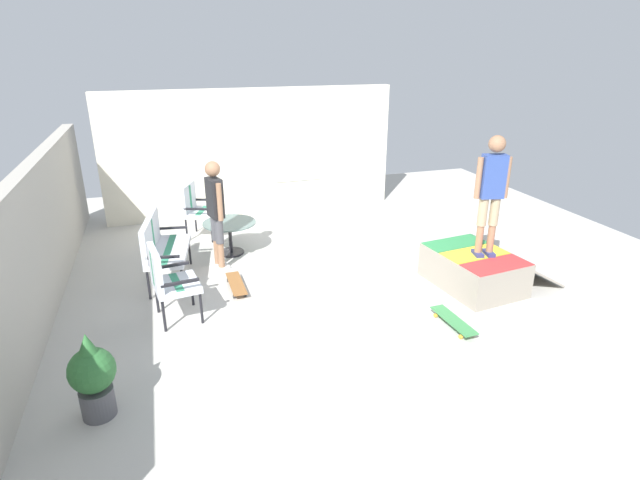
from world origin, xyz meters
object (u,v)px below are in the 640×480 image
object	(u,v)px
skateboard_spare	(453,321)
potted_plant	(93,375)
patio_chair_by_wall	(167,277)
person_skater	(492,187)
patio_table	(230,231)
skate_ramp	(475,269)
person_watching	(215,207)
skateboard_by_bench	(236,284)
patio_chair_near_house	(196,206)
patio_bench	(160,243)

from	to	relation	value
skateboard_spare	potted_plant	size ratio (longest dim) A/B	0.88
patio_chair_by_wall	person_skater	xyz separation A→B (m)	(-0.43, -4.42, 0.94)
patio_chair_by_wall	person_skater	distance (m)	4.54
skateboard_spare	patio_table	bearing A→B (deg)	35.53
patio_table	skate_ramp	bearing A→B (deg)	-125.49
person_watching	skateboard_by_bench	size ratio (longest dim) A/B	2.19
skate_ramp	skateboard_by_bench	xyz separation A→B (m)	(0.95, 3.43, -0.18)
patio_chair_near_house	patio_table	world-z (taller)	patio_chair_near_house
skate_ramp	patio_chair_near_house	bearing A→B (deg)	48.36
patio_table	person_watching	size ratio (longest dim) A/B	0.51
potted_plant	patio_table	bearing A→B (deg)	-26.20
patio_table	person_watching	bearing A→B (deg)	154.73
patio_chair_by_wall	patio_table	world-z (taller)	patio_chair_by_wall
patio_bench	skateboard_by_bench	world-z (taller)	patio_bench
skateboard_spare	person_skater	bearing A→B (deg)	-48.48
skateboard_spare	skate_ramp	bearing A→B (deg)	-44.21
patio_chair_near_house	skateboard_by_bench	size ratio (longest dim) A/B	1.27
skateboard_spare	patio_chair_by_wall	bearing A→B (deg)	69.56
patio_bench	person_skater	bearing A→B (deg)	-110.46
person_skater	potted_plant	world-z (taller)	person_skater
patio_bench	patio_table	xyz separation A→B (m)	(0.78, -1.14, -0.21)
skate_ramp	person_watching	size ratio (longest dim) A/B	1.05
patio_table	potted_plant	xyz separation A→B (m)	(-3.72, 1.83, 0.06)
patio_bench	person_watching	distance (m)	1.00
person_skater	skateboard_by_bench	world-z (taller)	person_skater
person_watching	potted_plant	xyz separation A→B (m)	(-3.16, 1.57, -0.57)
patio_bench	person_skater	xyz separation A→B (m)	(-1.67, -4.48, 0.93)
potted_plant	patio_chair_by_wall	bearing A→B (deg)	-23.76
patio_bench	person_watching	xyz separation A→B (m)	(0.22, -0.88, 0.42)
patio_chair_near_house	skateboard_spare	distance (m)	5.19
patio_chair_near_house	person_skater	world-z (taller)	person_skater
patio_chair_by_wall	person_watching	size ratio (longest dim) A/B	0.58
patio_bench	skateboard_spare	world-z (taller)	patio_bench
patio_chair_by_wall	patio_table	distance (m)	2.31
patio_chair_by_wall	patio_chair_near_house	bearing A→B (deg)	-11.43
skate_ramp	patio_bench	distance (m)	4.72
patio_chair_near_house	skateboard_by_bench	xyz separation A→B (m)	(-2.40, -0.34, -0.53)
patio_chair_near_house	patio_table	xyz separation A→B (m)	(-1.00, -0.47, -0.21)
patio_chair_near_house	skateboard_by_bench	bearing A→B (deg)	-171.85
skateboard_by_bench	patio_table	bearing A→B (deg)	-5.27
skateboard_spare	potted_plant	xyz separation A→B (m)	(-0.41, 4.20, 0.38)
skate_ramp	patio_chair_near_house	xyz separation A→B (m)	(3.35, 3.77, 0.35)
person_watching	skate_ramp	bearing A→B (deg)	-116.72
potted_plant	person_watching	bearing A→B (deg)	-26.36
skate_ramp	patio_bench	size ratio (longest dim) A/B	1.40
patio_chair_by_wall	potted_plant	distance (m)	1.86
person_watching	person_skater	size ratio (longest dim) A/B	1.01
patio_bench	person_watching	bearing A→B (deg)	-75.64
person_skater	skateboard_spare	size ratio (longest dim) A/B	2.14
patio_bench	potted_plant	xyz separation A→B (m)	(-2.94, 0.69, -0.15)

